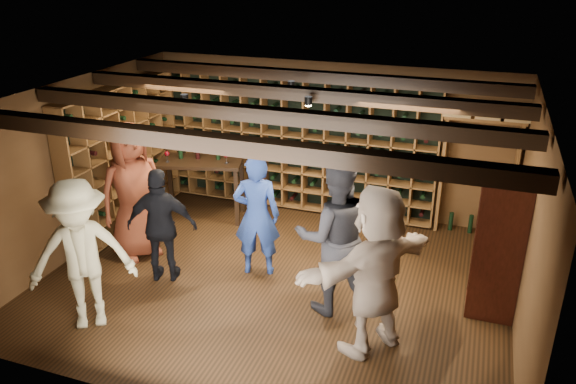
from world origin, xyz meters
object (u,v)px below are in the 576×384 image
(man_blue_shirt, at_px, (257,216))
(guest_red_floral, at_px, (133,191))
(guest_khaki, at_px, (81,255))
(display_cabinet, at_px, (497,249))
(guest_woman_black, at_px, (162,226))
(man_grey_suit, at_px, (335,236))
(guest_beige, at_px, (376,271))
(tasting_table, at_px, (201,168))

(man_blue_shirt, bearing_deg, guest_red_floral, -12.88)
(guest_khaki, bearing_deg, display_cabinet, -11.96)
(guest_red_floral, xyz_separation_m, guest_woman_black, (0.72, -0.47, -0.21))
(guest_woman_black, relative_size, guest_khaki, 0.86)
(guest_red_floral, bearing_deg, man_grey_suit, -65.04)
(display_cabinet, bearing_deg, guest_beige, -136.89)
(man_blue_shirt, bearing_deg, guest_khaki, 34.71)
(guest_beige, bearing_deg, guest_woman_black, -61.88)
(display_cabinet, xyz_separation_m, man_grey_suit, (-1.83, -0.56, 0.13))
(man_blue_shirt, height_order, man_grey_suit, man_grey_suit)
(man_blue_shirt, xyz_separation_m, man_grey_suit, (1.20, -0.49, 0.14))
(man_grey_suit, bearing_deg, guest_beige, 112.84)
(display_cabinet, xyz_separation_m, guest_beige, (-1.22, -1.15, 0.11))
(man_blue_shirt, height_order, guest_red_floral, guest_red_floral)
(display_cabinet, relative_size, guest_beige, 0.91)
(display_cabinet, height_order, guest_khaki, guest_khaki)
(guest_khaki, bearing_deg, man_blue_shirt, 16.74)
(guest_khaki, relative_size, tasting_table, 1.25)
(man_grey_suit, relative_size, tasting_table, 1.35)
(man_blue_shirt, bearing_deg, man_grey_suit, 141.33)
(guest_khaki, relative_size, guest_beige, 0.95)
(man_blue_shirt, relative_size, guest_khaki, 0.93)
(display_cabinet, relative_size, man_grey_suit, 0.89)
(guest_khaki, distance_m, tasting_table, 3.08)
(display_cabinet, xyz_separation_m, guest_khaki, (-4.45, -1.83, 0.06))
(man_grey_suit, height_order, guest_red_floral, guest_red_floral)
(guest_khaki, xyz_separation_m, guest_beige, (3.22, 0.68, 0.05))
(display_cabinet, height_order, guest_beige, guest_beige)
(guest_red_floral, bearing_deg, man_blue_shirt, -54.38)
(guest_red_floral, relative_size, guest_woman_black, 1.26)
(guest_red_floral, height_order, tasting_table, guest_red_floral)
(guest_red_floral, height_order, guest_woman_black, guest_red_floral)
(guest_woman_black, bearing_deg, guest_beige, 154.24)
(guest_red_floral, bearing_deg, tasting_table, 20.05)
(display_cabinet, relative_size, guest_woman_black, 1.11)
(display_cabinet, bearing_deg, tasting_table, 164.62)
(display_cabinet, distance_m, guest_red_floral, 4.85)
(display_cabinet, height_order, guest_red_floral, guest_red_floral)
(man_blue_shirt, relative_size, tasting_table, 1.16)
(guest_red_floral, distance_m, guest_beige, 3.75)
(man_blue_shirt, distance_m, guest_beige, 2.10)
(guest_red_floral, relative_size, guest_khaki, 1.09)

